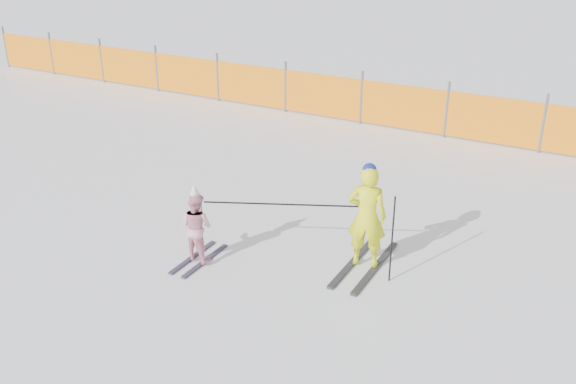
{
  "coord_description": "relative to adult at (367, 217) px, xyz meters",
  "views": [
    {
      "loc": [
        3.96,
        -6.75,
        4.73
      ],
      "look_at": [
        0.0,
        0.5,
        1.0
      ],
      "focal_mm": 40.0,
      "sensor_mm": 36.0,
      "label": 1
    }
  ],
  "objects": [
    {
      "name": "safety_fence",
      "position": [
        -6.03,
        5.98,
        -0.22
      ],
      "size": [
        17.2,
        0.06,
        1.25
      ],
      "color": "#595960",
      "rests_on": "ground"
    },
    {
      "name": "child",
      "position": [
        -2.17,
        -1.0,
        -0.23
      ],
      "size": [
        0.53,
        1.06,
        1.21
      ],
      "color": "black",
      "rests_on": "ground"
    },
    {
      "name": "adult",
      "position": [
        0.0,
        0.0,
        0.0
      ],
      "size": [
        0.61,
        1.59,
        1.58
      ],
      "color": "black",
      "rests_on": "ground"
    },
    {
      "name": "ground",
      "position": [
        -1.12,
        -0.71,
        -0.78
      ],
      "size": [
        120.0,
        120.0,
        0.0
      ],
      "primitive_type": "plane",
      "color": "white",
      "rests_on": "ground"
    },
    {
      "name": "ski_poles",
      "position": [
        -0.51,
        -0.39,
        0.05
      ],
      "size": [
        2.53,
        0.91,
        1.27
      ],
      "color": "black",
      "rests_on": "ground"
    }
  ]
}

